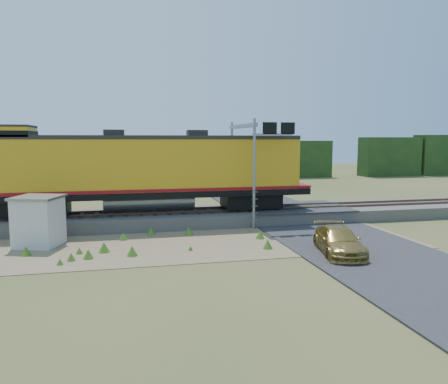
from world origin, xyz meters
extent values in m
plane|color=#475123|center=(0.00, 0.00, 0.00)|extent=(140.00, 140.00, 0.00)
cube|color=slate|center=(0.00, 6.00, 0.40)|extent=(70.00, 5.00, 0.80)
cube|color=brown|center=(0.00, 5.28, 0.88)|extent=(70.00, 0.10, 0.16)
cube|color=brown|center=(0.00, 6.72, 0.88)|extent=(70.00, 0.10, 0.16)
cube|color=#8C7754|center=(-2.00, 0.50, 0.01)|extent=(26.00, 8.00, 0.03)
cube|color=#38383A|center=(7.00, 6.00, 0.83)|extent=(7.00, 5.20, 0.06)
cube|color=#38383A|center=(7.00, 22.00, 0.04)|extent=(7.00, 24.00, 0.08)
cube|color=#193814|center=(0.00, 38.00, 3.25)|extent=(36.00, 3.00, 6.50)
cube|color=#193814|center=(40.00, 38.00, 3.00)|extent=(50.00, 3.00, 6.00)
cube|color=black|center=(-9.81, 6.00, 1.43)|extent=(3.77, 2.41, 0.94)
cube|color=black|center=(3.80, 6.00, 1.43)|extent=(3.77, 2.41, 0.94)
cube|color=black|center=(-3.01, 6.00, 2.09)|extent=(20.93, 3.14, 0.38)
cylinder|color=gray|center=(-3.01, 6.00, 1.59)|extent=(5.76, 1.26, 1.26)
cube|color=orange|center=(-3.01, 6.00, 3.90)|extent=(19.36, 3.03, 3.24)
cube|color=maroon|center=(-3.01, 6.00, 2.40)|extent=(20.93, 3.19, 0.19)
cube|color=#28231E|center=(-3.01, 6.00, 5.65)|extent=(19.36, 3.09, 0.25)
cube|color=orange|center=(-11.17, 6.00, 5.89)|extent=(2.72, 3.03, 0.73)
cube|color=#28231E|center=(-11.17, 6.00, 6.30)|extent=(2.72, 3.09, 0.13)
cube|color=black|center=(-11.17, 6.00, 5.84)|extent=(2.77, 3.09, 0.37)
cube|color=#28231E|center=(-5.10, 6.00, 5.89)|extent=(1.26, 1.05, 0.47)
cube|color=#28231E|center=(0.13, 6.00, 5.89)|extent=(1.26, 1.05, 0.47)
cube|color=silver|center=(-8.93, 1.61, 1.26)|extent=(2.53, 2.53, 2.51)
cube|color=gray|center=(-8.93, 1.61, 2.56)|extent=(2.79, 2.79, 0.12)
cylinder|color=gray|center=(3.17, 3.20, 3.39)|extent=(0.17, 0.17, 6.78)
cylinder|color=gray|center=(3.17, 8.80, 3.39)|extent=(0.17, 0.17, 6.78)
cube|color=gray|center=(3.17, 6.00, 6.39)|extent=(0.24, 6.20, 0.24)
cube|color=gray|center=(4.33, 3.20, 5.81)|extent=(2.52, 0.15, 0.15)
cube|color=black|center=(4.14, 3.20, 6.20)|extent=(0.87, 0.15, 0.73)
cube|color=black|center=(5.30, 3.20, 6.20)|extent=(0.87, 0.15, 0.73)
imported|color=#A2843C|center=(5.47, -3.37, 0.65)|extent=(2.75, 4.76, 1.30)
camera|label=1|loc=(-4.54, -22.21, 5.54)|focal=35.00mm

